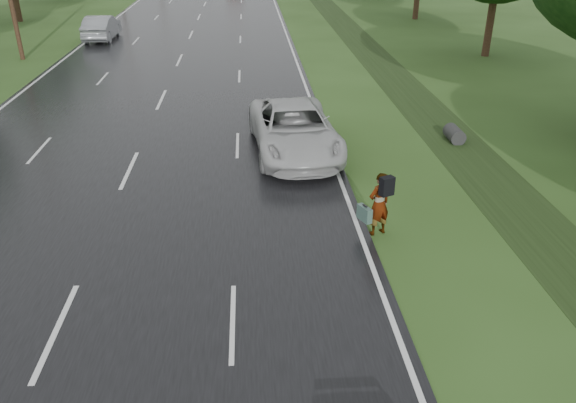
% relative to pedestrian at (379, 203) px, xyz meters
% --- Properties ---
extents(ground, '(220.00, 220.00, 0.00)m').
position_rel_pedestrian_xyz_m(ground, '(-7.18, -3.40, -0.89)').
color(ground, '#2A4518').
rests_on(ground, ground).
extents(road, '(14.00, 180.00, 0.04)m').
position_rel_pedestrian_xyz_m(road, '(-7.18, 41.60, -0.87)').
color(road, black).
rests_on(road, ground).
extents(edge_stripe_east, '(0.12, 180.00, 0.01)m').
position_rel_pedestrian_xyz_m(edge_stripe_east, '(-0.43, 41.60, -0.84)').
color(edge_stripe_east, silver).
rests_on(edge_stripe_east, road).
extents(edge_stripe_west, '(0.12, 180.00, 0.01)m').
position_rel_pedestrian_xyz_m(edge_stripe_west, '(-13.93, 41.60, -0.84)').
color(edge_stripe_west, silver).
rests_on(edge_stripe_west, road).
extents(center_line, '(0.12, 180.00, 0.01)m').
position_rel_pedestrian_xyz_m(center_line, '(-7.18, 41.60, -0.84)').
color(center_line, silver).
rests_on(center_line, road).
extents(drainage_ditch, '(2.20, 120.00, 0.56)m').
position_rel_pedestrian_xyz_m(drainage_ditch, '(4.32, 15.30, -0.85)').
color(drainage_ditch, black).
rests_on(drainage_ditch, ground).
extents(pedestrian, '(0.92, 0.71, 1.72)m').
position_rel_pedestrian_xyz_m(pedestrian, '(0.00, 0.00, 0.00)').
color(pedestrian, '#A5998C').
rests_on(pedestrian, ground).
extents(white_pickup, '(3.18, 6.14, 1.65)m').
position_rel_pedestrian_xyz_m(white_pickup, '(-1.68, 5.82, -0.02)').
color(white_pickup, '#B8B8B8').
rests_on(white_pickup, road).
extents(silver_sedan, '(1.68, 4.80, 1.58)m').
position_rel_pedestrian_xyz_m(silver_sedan, '(-12.98, 27.23, -0.06)').
color(silver_sedan, gray).
rests_on(silver_sedan, road).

